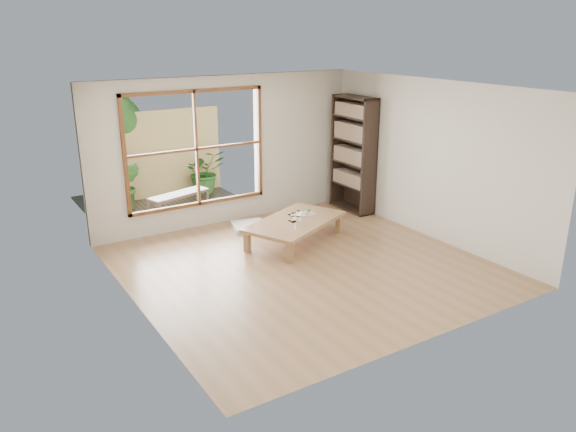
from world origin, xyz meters
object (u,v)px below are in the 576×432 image
object	(u,v)px
low_table	(295,223)
bookshelf	(353,154)
garden_bench	(179,196)
food_tray	(307,213)

from	to	relation	value
low_table	bookshelf	world-z (taller)	bookshelf
garden_bench	bookshelf	bearing A→B (deg)	-43.44
low_table	food_tray	bearing A→B (deg)	0.78
food_tray	low_table	bearing A→B (deg)	-145.03
bookshelf	food_tray	size ratio (longest dim) A/B	7.17
food_tray	garden_bench	distance (m)	2.64
low_table	garden_bench	xyz separation A→B (m)	(-1.06, 2.40, 0.02)
food_tray	garden_bench	bearing A→B (deg)	131.39
bookshelf	garden_bench	world-z (taller)	bookshelf
low_table	bookshelf	size ratio (longest dim) A/B	0.91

